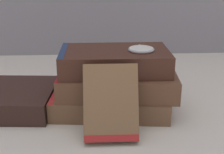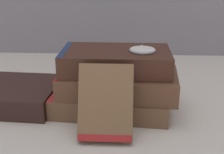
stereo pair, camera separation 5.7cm
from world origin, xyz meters
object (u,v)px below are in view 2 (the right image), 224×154
Objects in this scene: book_flat_bottom at (109,101)px; book_flat_middle at (116,83)px; pocket_watch at (142,50)px; reading_glasses at (99,87)px; book_side_left at (11,94)px; book_leaning_front at (106,105)px; book_flat_top at (113,61)px.

book_flat_bottom is 1.01× the size of book_flat_middle.
reading_glasses is (-0.10, 0.12, -0.13)m from pocket_watch.
book_leaning_front is (0.22, -0.13, 0.04)m from book_side_left.
book_flat_middle is 2.32× the size of reading_glasses.
book_side_left is at bearing 149.87° from book_leaning_front.
book_side_left reaches higher than reading_glasses.
reading_glasses is at bearing 110.02° from book_flat_bottom.
reading_glasses is at bearing 110.21° from book_flat_top.
book_flat_bottom reaches higher than reading_glasses.
book_leaning_front is (0.00, -0.11, 0.04)m from book_flat_bottom.
book_flat_middle is 0.24m from book_side_left.
book_side_left is at bearing 179.21° from book_flat_middle.
book_flat_bottom is 0.13m from reading_glasses.
book_leaning_front reaches higher than book_flat_middle.
book_flat_middle is (0.02, -0.00, 0.04)m from book_flat_bottom.
book_flat_top is 0.24m from book_side_left.
book_leaning_front reaches higher than reading_glasses.
pocket_watch reaches higher than reading_glasses.
book_leaning_front is at bearing -26.34° from book_side_left.
book_flat_top reaches higher than book_side_left.
reading_glasses is at bearing 129.40° from pocket_watch.
book_side_left is at bearing 177.22° from book_flat_top.
book_flat_bottom is at bearing -141.44° from book_flat_top.
book_side_left is 0.31m from pocket_watch.
book_flat_top is (-0.01, 0.01, 0.04)m from book_flat_middle.
book_leaning_front is at bearing -93.31° from book_flat_top.
book_side_left is at bearing 176.15° from pocket_watch.
book_flat_bottom is 1.23× the size of book_side_left.
book_side_left is 1.91× the size of reading_glasses.
book_flat_middle is at bearing -1.32° from book_side_left.
book_side_left is 1.53× the size of book_leaning_front.
book_flat_bottom is 4.47× the size of pocket_watch.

